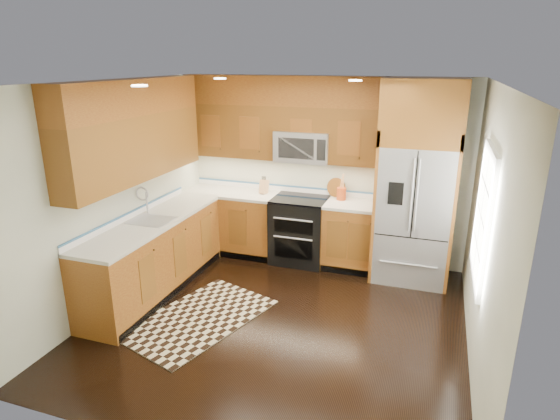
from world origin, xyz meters
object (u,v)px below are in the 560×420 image
(range, at_px, (300,230))
(refrigerator, at_px, (417,183))
(rug, at_px, (199,318))
(knife_block, at_px, (264,186))
(utensil_crock, at_px, (341,191))

(range, bearing_deg, refrigerator, -1.40)
(refrigerator, relative_size, rug, 1.56)
(rug, relative_size, knife_block, 6.53)
(range, xyz_separation_m, rug, (-0.62, -1.92, -0.46))
(refrigerator, bearing_deg, knife_block, 176.34)
(range, xyz_separation_m, utensil_crock, (0.56, 0.14, 0.60))
(refrigerator, relative_size, knife_block, 10.17)
(rug, distance_m, knife_block, 2.27)
(range, relative_size, utensil_crock, 2.58)
(utensil_crock, bearing_deg, range, -166.05)
(range, bearing_deg, rug, -107.96)
(range, height_order, refrigerator, refrigerator)
(refrigerator, xyz_separation_m, rug, (-2.17, -1.88, -1.30))
(utensil_crock, bearing_deg, knife_block, -177.99)
(utensil_crock, bearing_deg, rug, -119.81)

